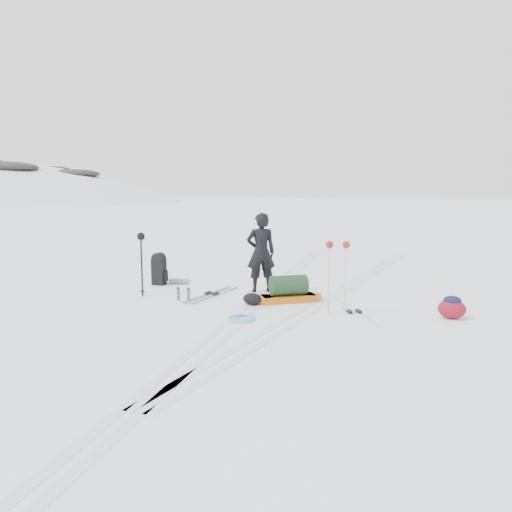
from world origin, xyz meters
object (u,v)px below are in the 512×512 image
at_px(skier, 261,253).
at_px(expedition_rucksack, 162,270).
at_px(pulk_sled, 288,292).
at_px(ski_poles_black, 141,244).

height_order(skier, expedition_rucksack, skier).
height_order(pulk_sled, ski_poles_black, ski_poles_black).
bearing_deg(ski_poles_black, skier, 22.05).
xyz_separation_m(skier, expedition_rucksack, (-2.49, -0.03, -0.52)).
height_order(expedition_rucksack, ski_poles_black, ski_poles_black).
bearing_deg(pulk_sled, skier, 105.05).
height_order(skier, ski_poles_black, skier).
distance_m(skier, pulk_sled, 1.32).
xyz_separation_m(skier, pulk_sled, (0.84, -0.76, -0.67)).
relative_size(skier, ski_poles_black, 1.29).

